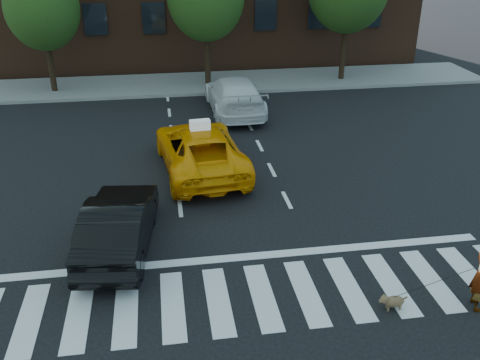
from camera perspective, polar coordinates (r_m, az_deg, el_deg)
The scene contains 9 objects.
ground at distance 12.21m, azimuth 2.44°, elevation -12.31°, with size 120.00×120.00×0.00m, color black.
crosswalk at distance 12.21m, azimuth 2.44°, elevation -12.28°, with size 13.00×2.40×0.01m, color silver.
stop_line at distance 13.48m, azimuth 1.12°, elevation -8.15°, with size 12.00×0.30×0.01m, color silver.
sidewalk_far at distance 27.99m, azimuth -4.56°, elevation 10.25°, with size 30.00×4.00×0.15m, color slate.
taxi at distance 17.79m, azimuth -4.26°, elevation 3.33°, with size 2.51×5.43×1.51m, color #F89805.
black_sedan at distance 13.77m, azimuth -12.81°, elevation -4.59°, with size 1.51×4.32×1.42m, color black.
white_suv at distance 23.51m, azimuth -0.62°, elevation 9.08°, with size 2.17×5.33×1.55m, color silver.
dog at distance 12.18m, azimuth 15.91°, elevation -12.32°, with size 0.63×0.26×0.36m.
taxi_sign at distance 17.28m, azimuth -4.30°, elevation 5.89°, with size 0.65×0.28×0.32m, color white.
Camera 1 is at (-1.98, -9.41, 7.53)m, focal length 40.00 mm.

